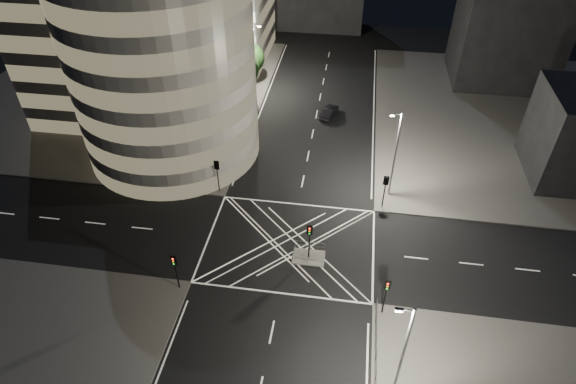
% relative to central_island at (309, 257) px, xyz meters
% --- Properties ---
extents(ground, '(120.00, 120.00, 0.00)m').
position_rel_central_island_xyz_m(ground, '(-2.00, 1.50, -0.07)').
color(ground, black).
rests_on(ground, ground).
extents(sidewalk_far_left, '(42.00, 42.00, 0.15)m').
position_rel_central_island_xyz_m(sidewalk_far_left, '(-31.00, 28.50, 0.00)').
color(sidewalk_far_left, '#5A5754').
rests_on(sidewalk_far_left, ground).
extents(sidewalk_far_right, '(42.00, 42.00, 0.15)m').
position_rel_central_island_xyz_m(sidewalk_far_right, '(27.00, 28.50, 0.00)').
color(sidewalk_far_right, '#5A5754').
rests_on(sidewalk_far_right, ground).
extents(central_island, '(3.00, 2.00, 0.15)m').
position_rel_central_island_xyz_m(central_island, '(0.00, 0.00, 0.00)').
color(central_island, slate).
rests_on(central_island, ground).
extents(office_tower_curved, '(30.00, 29.00, 27.20)m').
position_rel_central_island_xyz_m(office_tower_curved, '(-22.74, 20.24, 12.58)').
color(office_tower_curved, gray).
rests_on(office_tower_curved, sidewalk_far_left).
extents(building_right_far, '(14.00, 12.00, 15.00)m').
position_rel_central_island_xyz_m(building_right_far, '(24.00, 41.50, 7.58)').
color(building_right_far, black).
rests_on(building_right_far, sidewalk_far_right).
extents(tree_a, '(4.23, 4.23, 6.79)m').
position_rel_central_island_xyz_m(tree_a, '(-12.50, 10.50, 4.42)').
color(tree_a, black).
rests_on(tree_a, sidewalk_far_left).
extents(tree_b, '(4.46, 4.46, 7.40)m').
position_rel_central_island_xyz_m(tree_b, '(-12.50, 16.50, 4.90)').
color(tree_b, black).
rests_on(tree_b, sidewalk_far_left).
extents(tree_c, '(4.39, 4.39, 7.23)m').
position_rel_central_island_xyz_m(tree_c, '(-12.50, 22.50, 4.77)').
color(tree_c, black).
rests_on(tree_c, sidewalk_far_left).
extents(tree_d, '(4.47, 4.47, 7.49)m').
position_rel_central_island_xyz_m(tree_d, '(-12.50, 28.50, 4.99)').
color(tree_d, black).
rests_on(tree_d, sidewalk_far_left).
extents(tree_e, '(3.69, 3.69, 5.92)m').
position_rel_central_island_xyz_m(tree_e, '(-12.50, 34.50, 3.86)').
color(tree_e, black).
rests_on(tree_e, sidewalk_far_left).
extents(traffic_signal_fl, '(0.55, 0.22, 4.00)m').
position_rel_central_island_xyz_m(traffic_signal_fl, '(-10.80, 8.30, 2.84)').
color(traffic_signal_fl, black).
rests_on(traffic_signal_fl, sidewalk_far_left).
extents(traffic_signal_nl, '(0.55, 0.22, 4.00)m').
position_rel_central_island_xyz_m(traffic_signal_nl, '(-10.80, -5.30, 2.84)').
color(traffic_signal_nl, black).
rests_on(traffic_signal_nl, sidewalk_near_left).
extents(traffic_signal_fr, '(0.55, 0.22, 4.00)m').
position_rel_central_island_xyz_m(traffic_signal_fr, '(6.80, 8.30, 2.84)').
color(traffic_signal_fr, black).
rests_on(traffic_signal_fr, sidewalk_far_right).
extents(traffic_signal_nr, '(0.55, 0.22, 4.00)m').
position_rel_central_island_xyz_m(traffic_signal_nr, '(6.80, -5.30, 2.84)').
color(traffic_signal_nr, black).
rests_on(traffic_signal_nr, sidewalk_near_right).
extents(traffic_signal_island, '(0.55, 0.22, 4.00)m').
position_rel_central_island_xyz_m(traffic_signal_island, '(0.00, 0.00, 2.84)').
color(traffic_signal_island, black).
rests_on(traffic_signal_island, central_island).
extents(street_lamp_left_near, '(1.25, 0.25, 10.00)m').
position_rel_central_island_xyz_m(street_lamp_left_near, '(-11.44, 13.50, 5.47)').
color(street_lamp_left_near, slate).
rests_on(street_lamp_left_near, sidewalk_far_left).
extents(street_lamp_left_far, '(1.25, 0.25, 10.00)m').
position_rel_central_island_xyz_m(street_lamp_left_far, '(-11.44, 31.50, 5.47)').
color(street_lamp_left_far, slate).
rests_on(street_lamp_left_far, sidewalk_far_left).
extents(street_lamp_right_far, '(1.25, 0.25, 10.00)m').
position_rel_central_island_xyz_m(street_lamp_right_far, '(7.44, 10.50, 5.47)').
color(street_lamp_right_far, slate).
rests_on(street_lamp_right_far, sidewalk_far_right).
extents(street_lamp_right_near, '(1.25, 0.25, 10.00)m').
position_rel_central_island_xyz_m(street_lamp_right_near, '(7.44, -12.50, 5.47)').
color(street_lamp_right_near, slate).
rests_on(street_lamp_right_near, sidewalk_near_right).
extents(railing_near_right, '(0.06, 11.70, 1.10)m').
position_rel_central_island_xyz_m(railing_near_right, '(6.30, -10.65, 0.62)').
color(railing_near_right, slate).
rests_on(railing_near_right, sidewalk_near_right).
extents(railing_island_south, '(2.80, 0.06, 1.10)m').
position_rel_central_island_xyz_m(railing_island_south, '(0.00, -0.90, 0.62)').
color(railing_island_south, slate).
rests_on(railing_island_south, central_island).
extents(railing_island_north, '(2.80, 0.06, 1.10)m').
position_rel_central_island_xyz_m(railing_island_north, '(0.00, 0.90, 0.62)').
color(railing_island_north, slate).
rests_on(railing_island_north, central_island).
extents(sedan, '(2.47, 4.34, 1.35)m').
position_rel_central_island_xyz_m(sedan, '(-0.29, 26.26, 0.60)').
color(sedan, black).
rests_on(sedan, ground).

